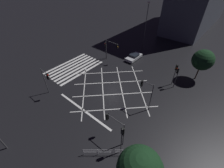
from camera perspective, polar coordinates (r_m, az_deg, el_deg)
ground_plane at (r=24.90m, az=0.00°, el=-1.60°), size 200.00×200.00×0.00m
road_markings at (r=28.56m, az=-10.80°, el=3.68°), size 15.59×20.58×0.01m
traffic_light_nw_main at (r=26.02m, az=23.03°, el=4.63°), size 0.39×0.36×3.94m
traffic_light_median_north at (r=20.16m, az=12.88°, el=-2.06°), size 0.36×1.89×4.55m
traffic_light_ne_main at (r=15.55m, az=3.95°, el=-19.11°), size 0.39×0.36×4.28m
traffic_light_ne_cross at (r=16.71m, az=0.73°, el=-14.80°), size 0.36×2.57×3.72m
traffic_light_nw_cross at (r=25.62m, az=23.52°, el=3.58°), size 0.36×0.39×3.76m
traffic_light_sw_main at (r=32.05m, az=-2.44°, el=13.89°), size 0.39×0.36×3.63m
traffic_light_se_cross at (r=23.60m, az=-23.72°, el=2.04°), size 0.36×1.87×4.52m
traffic_light_sw_cross at (r=30.57m, az=0.06°, el=13.89°), size 0.36×3.15×4.32m
street_lamp_west at (r=36.33m, az=13.13°, el=23.65°), size 0.54×0.54×10.12m
street_tree_near at (r=28.99m, az=31.33°, el=7.82°), size 3.44×3.44×5.55m
waiting_car at (r=32.86m, az=8.33°, el=10.21°), size 4.14×1.82×1.18m
pedestrian_railing at (r=17.41m, az=0.00°, el=-24.34°), size 3.95×4.70×1.05m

